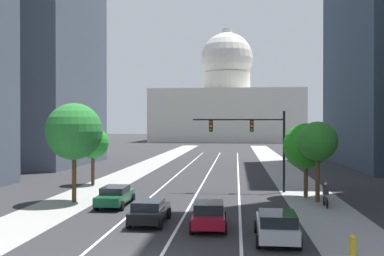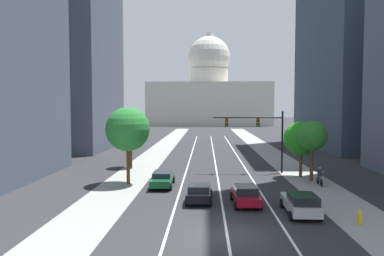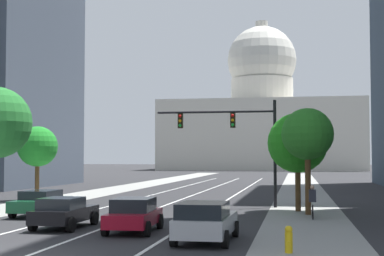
% 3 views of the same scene
% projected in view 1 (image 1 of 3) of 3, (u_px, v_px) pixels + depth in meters
% --- Properties ---
extents(ground_plane, '(400.00, 400.00, 0.00)m').
position_uv_depth(ground_plane, '(212.00, 168.00, 57.41)').
color(ground_plane, '#2B2B2D').
extents(sidewalk_left, '(4.23, 130.00, 0.01)m').
position_uv_depth(sidewalk_left, '(136.00, 171.00, 53.34)').
color(sidewalk_left, gray).
rests_on(sidewalk_left, ground).
extents(sidewalk_right, '(4.23, 130.00, 0.01)m').
position_uv_depth(sidewalk_right, '(286.00, 173.00, 51.53)').
color(sidewalk_right, gray).
rests_on(sidewalk_right, ground).
extents(lane_stripe_left, '(0.16, 90.00, 0.01)m').
position_uv_depth(lane_stripe_left, '(168.00, 182.00, 42.83)').
color(lane_stripe_left, white).
rests_on(lane_stripe_left, ground).
extents(lane_stripe_center, '(0.16, 90.00, 0.01)m').
position_uv_depth(lane_stripe_center, '(203.00, 183.00, 42.48)').
color(lane_stripe_center, white).
rests_on(lane_stripe_center, ground).
extents(lane_stripe_right, '(0.16, 90.00, 0.01)m').
position_uv_depth(lane_stripe_right, '(239.00, 183.00, 42.14)').
color(lane_stripe_right, white).
rests_on(lane_stripe_right, ground).
extents(office_tower_far_left, '(21.38, 20.92, 41.34)m').
position_uv_depth(office_tower_far_left, '(15.00, 19.00, 62.35)').
color(office_tower_far_left, '#4C5666').
rests_on(office_tower_far_left, ground).
extents(capitol_building, '(49.53, 26.68, 38.03)m').
position_uv_depth(capitol_building, '(227.00, 104.00, 148.37)').
color(capitol_building, beige).
rests_on(capitol_building, ground).
extents(car_black, '(1.99, 4.14, 1.39)m').
position_uv_depth(car_black, '(150.00, 211.00, 25.01)').
color(car_black, black).
rests_on(car_black, ground).
extents(car_silver, '(2.11, 4.42, 1.53)m').
position_uv_depth(car_silver, '(277.00, 225.00, 21.17)').
color(car_silver, '#B2B5BA').
rests_on(car_silver, ground).
extents(car_green, '(1.99, 4.72, 1.38)m').
position_uv_depth(car_green, '(115.00, 196.00, 30.45)').
color(car_green, '#14512D').
rests_on(car_green, ground).
extents(car_crimson, '(2.08, 4.11, 1.45)m').
position_uv_depth(car_crimson, '(209.00, 215.00, 23.89)').
color(car_crimson, maroon).
rests_on(car_crimson, ground).
extents(traffic_signal_mast, '(7.74, 0.39, 6.81)m').
position_uv_depth(traffic_signal_mast, '(255.00, 135.00, 36.78)').
color(traffic_signal_mast, black).
rests_on(traffic_signal_mast, ground).
extents(fire_hydrant, '(0.26, 0.35, 0.91)m').
position_uv_depth(fire_hydrant, '(353.00, 245.00, 18.94)').
color(fire_hydrant, yellow).
rests_on(fire_hydrant, ground).
extents(cyclist, '(0.36, 1.70, 1.72)m').
position_uv_depth(cyclist, '(326.00, 195.00, 30.00)').
color(cyclist, black).
rests_on(cyclist, ground).
extents(street_tree_mid_left, '(2.97, 2.97, 5.45)m').
position_uv_depth(street_tree_mid_left, '(93.00, 143.00, 41.21)').
color(street_tree_mid_left, '#51381E').
rests_on(street_tree_mid_left, ground).
extents(street_tree_mid_right, '(3.52, 3.52, 5.78)m').
position_uv_depth(street_tree_mid_right, '(306.00, 146.00, 33.97)').
color(street_tree_mid_right, '#51381E').
rests_on(street_tree_mid_right, ground).
extents(street_tree_near_left, '(4.15, 4.15, 7.25)m').
position_uv_depth(street_tree_near_left, '(74.00, 132.00, 31.93)').
color(street_tree_near_left, '#51381E').
rests_on(street_tree_near_left, ground).
extents(street_tree_far_right, '(2.88, 2.88, 5.90)m').
position_uv_depth(street_tree_far_right, '(318.00, 142.00, 31.97)').
color(street_tree_far_right, '#51381E').
rests_on(street_tree_far_right, ground).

